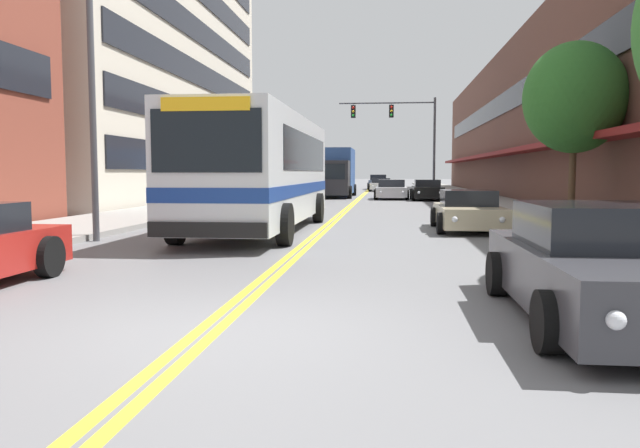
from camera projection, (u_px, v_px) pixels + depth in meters
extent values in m
plane|color=slate|center=(361.00, 197.00, 43.48)|extent=(240.00, 240.00, 0.00)
cube|color=gray|center=(257.00, 195.00, 44.28)|extent=(3.78, 106.00, 0.16)
cube|color=gray|center=(469.00, 196.00, 42.66)|extent=(3.78, 106.00, 0.16)
cube|color=yellow|center=(359.00, 197.00, 43.49)|extent=(0.14, 106.00, 0.01)
cube|color=yellow|center=(362.00, 197.00, 43.47)|extent=(0.14, 106.00, 0.01)
cube|color=beige|center=(105.00, 14.00, 38.35)|extent=(12.00, 28.93, 22.86)
cube|color=black|center=(203.00, 159.00, 38.42)|extent=(0.08, 26.62, 1.40)
cube|color=black|center=(202.00, 117.00, 38.21)|extent=(0.08, 26.62, 1.40)
cube|color=black|center=(202.00, 75.00, 38.00)|extent=(0.08, 26.62, 1.40)
cube|color=black|center=(201.00, 33.00, 37.79)|extent=(0.08, 26.62, 1.40)
cube|color=brown|center=(564.00, 122.00, 41.58)|extent=(8.00, 68.00, 10.19)
cube|color=maroon|center=(494.00, 155.00, 42.26)|extent=(1.10, 61.20, 0.24)
cube|color=black|center=(502.00, 104.00, 41.92)|extent=(0.08, 61.20, 1.40)
cube|color=silver|center=(262.00, 169.00, 18.23)|extent=(2.56, 11.18, 2.94)
cube|color=navy|center=(262.00, 189.00, 18.28)|extent=(2.58, 11.20, 0.32)
cube|color=black|center=(266.00, 153.00, 18.74)|extent=(2.59, 8.72, 1.06)
cube|color=black|center=(206.00, 141.00, 12.63)|extent=(2.30, 0.04, 1.29)
cube|color=yellow|center=(205.00, 104.00, 12.56)|extent=(1.84, 0.06, 0.28)
cube|color=black|center=(207.00, 230.00, 12.76)|extent=(2.51, 0.08, 0.32)
cylinder|color=black|center=(175.00, 224.00, 14.71)|extent=(0.30, 1.00, 1.00)
cylinder|color=black|center=(285.00, 225.00, 14.43)|extent=(0.30, 1.00, 1.00)
cylinder|color=black|center=(243.00, 207.00, 21.53)|extent=(0.30, 1.00, 1.00)
cylinder|color=black|center=(318.00, 208.00, 21.24)|extent=(0.30, 1.00, 1.00)
cube|color=beige|center=(290.00, 192.00, 39.26)|extent=(1.90, 4.32, 0.67)
cube|color=black|center=(290.00, 183.00, 39.38)|extent=(1.64, 1.90, 0.45)
cylinder|color=black|center=(271.00, 195.00, 38.05)|extent=(0.22, 0.61, 0.61)
cylinder|color=black|center=(302.00, 196.00, 37.84)|extent=(0.22, 0.61, 0.61)
cylinder|color=black|center=(278.00, 194.00, 40.71)|extent=(0.22, 0.61, 0.61)
cylinder|color=black|center=(308.00, 194.00, 40.49)|extent=(0.22, 0.61, 0.61)
sphere|color=silver|center=(273.00, 192.00, 37.17)|extent=(0.16, 0.16, 0.16)
sphere|color=silver|center=(295.00, 192.00, 37.02)|extent=(0.16, 0.16, 0.16)
cube|color=red|center=(285.00, 190.00, 41.48)|extent=(0.18, 0.04, 0.10)
cube|color=red|center=(305.00, 190.00, 41.33)|extent=(0.18, 0.04, 0.10)
cylinder|color=black|center=(49.00, 257.00, 10.14)|extent=(0.22, 0.68, 0.68)
cube|color=red|center=(60.00, 240.00, 10.96)|extent=(0.18, 0.04, 0.10)
cube|color=#19234C|center=(249.00, 200.00, 28.51)|extent=(1.90, 4.47, 0.60)
cube|color=black|center=(250.00, 188.00, 28.65)|extent=(1.64, 1.97, 0.43)
cylinder|color=black|center=(220.00, 204.00, 27.26)|extent=(0.22, 0.61, 0.61)
cylinder|color=black|center=(264.00, 205.00, 27.04)|extent=(0.22, 0.61, 0.61)
cylinder|color=black|center=(236.00, 202.00, 30.00)|extent=(0.22, 0.61, 0.61)
cylinder|color=black|center=(276.00, 202.00, 29.79)|extent=(0.22, 0.61, 0.61)
sphere|color=silver|center=(222.00, 201.00, 26.35)|extent=(0.16, 0.16, 0.16)
sphere|color=silver|center=(253.00, 201.00, 26.20)|extent=(0.16, 0.16, 0.16)
cube|color=red|center=(246.00, 197.00, 30.81)|extent=(0.18, 0.04, 0.10)
cube|color=red|center=(273.00, 197.00, 30.66)|extent=(0.18, 0.04, 0.10)
cube|color=#38383D|center=(601.00, 277.00, 7.13)|extent=(1.81, 4.55, 0.68)
cube|color=black|center=(598.00, 225.00, 7.26)|extent=(1.56, 2.00, 0.50)
cylinder|color=black|center=(548.00, 322.00, 5.85)|extent=(0.22, 0.61, 0.61)
cylinder|color=black|center=(497.00, 274.00, 8.64)|extent=(0.22, 0.61, 0.61)
cylinder|color=black|center=(637.00, 276.00, 8.44)|extent=(0.22, 0.61, 0.61)
sphere|color=silver|center=(616.00, 320.00, 4.92)|extent=(0.16, 0.16, 0.16)
cube|color=red|center=(506.00, 249.00, 9.46)|extent=(0.18, 0.04, 0.10)
cube|color=red|center=(595.00, 250.00, 9.32)|extent=(0.18, 0.04, 0.10)
cube|color=#BCAD89|center=(468.00, 215.00, 18.37)|extent=(1.74, 4.12, 0.56)
cube|color=black|center=(468.00, 198.00, 18.49)|extent=(1.50, 1.81, 0.46)
cylinder|color=black|center=(441.00, 223.00, 17.21)|extent=(0.22, 0.60, 0.60)
cylinder|color=black|center=(507.00, 224.00, 17.01)|extent=(0.22, 0.60, 0.60)
cylinder|color=black|center=(434.00, 217.00, 19.74)|extent=(0.22, 0.60, 0.60)
cylinder|color=black|center=(492.00, 217.00, 19.55)|extent=(0.22, 0.60, 0.60)
sphere|color=silver|center=(455.00, 219.00, 16.37)|extent=(0.16, 0.16, 0.16)
sphere|color=silver|center=(502.00, 220.00, 16.23)|extent=(0.16, 0.16, 0.16)
cube|color=red|center=(441.00, 210.00, 20.49)|extent=(0.18, 0.04, 0.10)
cube|color=red|center=(480.00, 210.00, 20.35)|extent=(0.18, 0.04, 0.10)
cube|color=black|center=(427.00, 192.00, 38.65)|extent=(1.77, 4.56, 0.65)
cube|color=black|center=(427.00, 183.00, 38.79)|extent=(1.52, 2.01, 0.43)
cylinder|color=black|center=(413.00, 195.00, 37.37)|extent=(0.22, 0.66, 0.66)
cylinder|color=black|center=(444.00, 196.00, 37.17)|extent=(0.22, 0.66, 0.66)
cylinder|color=black|center=(412.00, 194.00, 40.17)|extent=(0.22, 0.66, 0.66)
cylinder|color=black|center=(440.00, 194.00, 39.97)|extent=(0.22, 0.66, 0.66)
sphere|color=silver|center=(419.00, 192.00, 36.44)|extent=(0.16, 0.16, 0.16)
sphere|color=silver|center=(440.00, 192.00, 36.30)|extent=(0.16, 0.16, 0.16)
cube|color=red|center=(415.00, 190.00, 40.99)|extent=(0.18, 0.04, 0.10)
cube|color=red|center=(435.00, 190.00, 40.85)|extent=(0.18, 0.04, 0.10)
cube|color=white|center=(381.00, 186.00, 56.98)|extent=(1.93, 4.44, 0.56)
cube|color=black|center=(381.00, 181.00, 57.11)|extent=(1.66, 1.95, 0.43)
cylinder|color=black|center=(370.00, 188.00, 55.73)|extent=(0.22, 0.69, 0.69)
cylinder|color=black|center=(392.00, 188.00, 55.51)|extent=(0.22, 0.69, 0.69)
cylinder|color=black|center=(371.00, 187.00, 58.46)|extent=(0.22, 0.69, 0.69)
cylinder|color=black|center=(392.00, 187.00, 58.24)|extent=(0.22, 0.69, 0.69)
sphere|color=silver|center=(373.00, 186.00, 54.83)|extent=(0.16, 0.16, 0.16)
sphere|color=silver|center=(388.00, 186.00, 54.68)|extent=(0.16, 0.16, 0.16)
cube|color=red|center=(374.00, 185.00, 59.26)|extent=(0.18, 0.04, 0.10)
cube|color=red|center=(389.00, 185.00, 59.11)|extent=(0.18, 0.04, 0.10)
cube|color=#B7B7BC|center=(391.00, 192.00, 39.87)|extent=(1.91, 4.24, 0.61)
cube|color=black|center=(391.00, 183.00, 39.99)|extent=(1.64, 1.87, 0.46)
cylinder|color=black|center=(376.00, 195.00, 38.68)|extent=(0.22, 0.65, 0.65)
cylinder|color=black|center=(407.00, 195.00, 38.47)|extent=(0.22, 0.65, 0.65)
cylinder|color=black|center=(377.00, 193.00, 41.29)|extent=(0.22, 0.65, 0.65)
cylinder|color=black|center=(406.00, 193.00, 41.08)|extent=(0.22, 0.65, 0.65)
sphere|color=silver|center=(381.00, 192.00, 37.82)|extent=(0.16, 0.16, 0.16)
sphere|color=silver|center=(403.00, 192.00, 37.67)|extent=(0.16, 0.16, 0.16)
cube|color=red|center=(381.00, 190.00, 42.05)|extent=(0.18, 0.04, 0.10)
cube|color=red|center=(402.00, 190.00, 41.90)|extent=(0.18, 0.04, 0.10)
cube|color=#475675|center=(378.00, 184.00, 63.16)|extent=(1.84, 4.74, 0.75)
cube|color=black|center=(378.00, 177.00, 63.29)|extent=(1.58, 2.08, 0.55)
cylinder|color=black|center=(368.00, 186.00, 61.82)|extent=(0.22, 0.69, 0.69)
cylinder|color=black|center=(388.00, 186.00, 61.62)|extent=(0.22, 0.69, 0.69)
cylinder|color=black|center=(369.00, 186.00, 64.73)|extent=(0.22, 0.69, 0.69)
cylinder|color=black|center=(388.00, 186.00, 64.53)|extent=(0.22, 0.69, 0.69)
sphere|color=silver|center=(371.00, 184.00, 60.86)|extent=(0.16, 0.16, 0.16)
sphere|color=silver|center=(384.00, 184.00, 60.72)|extent=(0.16, 0.16, 0.16)
cube|color=red|center=(372.00, 183.00, 65.58)|extent=(0.18, 0.04, 0.10)
cube|color=red|center=(385.00, 183.00, 65.44)|extent=(0.18, 0.04, 0.10)
cube|color=#232328|center=(330.00, 178.00, 40.49)|extent=(2.47, 2.32, 2.22)
cube|color=black|center=(328.00, 172.00, 39.29)|extent=(2.10, 0.04, 0.98)
cube|color=#335699|center=(335.00, 171.00, 44.28)|extent=(2.52, 5.41, 3.12)
cylinder|color=black|center=(311.00, 192.00, 40.70)|extent=(0.28, 0.84, 0.84)
cylinder|color=black|center=(350.00, 192.00, 40.43)|extent=(0.28, 0.84, 0.84)
cylinder|color=black|center=(320.00, 190.00, 46.14)|extent=(0.28, 0.84, 0.84)
cylinder|color=black|center=(354.00, 190.00, 45.86)|extent=(0.28, 0.84, 0.84)
cylinder|color=#47474C|center=(434.00, 147.00, 45.33)|extent=(0.18, 0.18, 7.12)
cylinder|color=#47474C|center=(387.00, 103.00, 45.45)|extent=(6.96, 0.11, 0.11)
cube|color=black|center=(391.00, 111.00, 45.46)|extent=(0.34, 0.26, 0.92)
sphere|color=red|center=(391.00, 107.00, 45.28)|extent=(0.18, 0.18, 0.18)
sphere|color=yellow|center=(391.00, 111.00, 45.30)|extent=(0.18, 0.18, 0.18)
sphere|color=green|center=(391.00, 115.00, 45.32)|extent=(0.18, 0.18, 0.18)
cylinder|color=black|center=(391.00, 104.00, 45.42)|extent=(0.02, 0.02, 0.14)
cube|color=black|center=(353.00, 112.00, 45.76)|extent=(0.34, 0.26, 0.92)
sphere|color=red|center=(353.00, 108.00, 45.58)|extent=(0.18, 0.18, 0.18)
sphere|color=yellow|center=(353.00, 111.00, 45.61)|extent=(0.18, 0.18, 0.18)
sphere|color=green|center=(353.00, 115.00, 45.63)|extent=(0.18, 0.18, 0.18)
cylinder|color=black|center=(353.00, 104.00, 45.72)|extent=(0.02, 0.02, 0.14)
cylinder|color=#47474C|center=(91.00, 61.00, 15.14)|extent=(0.16, 0.16, 8.84)
cylinder|color=brown|center=(572.00, 179.00, 21.21)|extent=(0.23, 0.23, 2.62)
ellipsoid|color=#2D6B28|center=(575.00, 98.00, 20.98)|extent=(3.39, 3.39, 3.73)
cylinder|color=red|center=(566.00, 225.00, 14.20)|extent=(0.21, 0.21, 0.70)
sphere|color=red|center=(566.00, 208.00, 14.16)|extent=(0.19, 0.19, 0.19)
cylinder|color=red|center=(559.00, 222.00, 14.20)|extent=(0.08, 0.09, 0.09)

